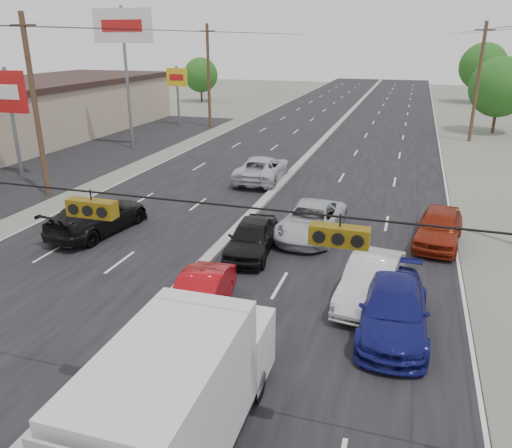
{
  "coord_description": "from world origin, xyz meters",
  "views": [
    {
      "loc": [
        7.52,
        -8.13,
        8.69
      ],
      "look_at": [
        2.35,
        8.41,
        2.2
      ],
      "focal_mm": 35.0,
      "sensor_mm": 36.0,
      "label": 1
    }
  ],
  "objects_px": {
    "queue_car_c": "(311,221)",
    "oncoming_far": "(262,169)",
    "utility_pole_left_c": "(209,76)",
    "queue_car_d": "(393,310)",
    "box_truck": "(183,395)",
    "queue_car_a": "(252,238)",
    "queue_car_e": "(439,227)",
    "oncoming_near": "(98,216)",
    "red_sedan": "(200,296)",
    "utility_pole_right_c": "(478,82)",
    "utility_pole_left_b": "(35,107)",
    "queue_car_b": "(371,281)",
    "pole_sign_far": "(177,82)",
    "pole_sign_billboard": "(123,35)",
    "tree_left_far": "(201,75)",
    "tree_right_mid": "(500,87)",
    "tree_right_far": "(483,67)",
    "pole_sign_mid": "(9,98)"
  },
  "relations": [
    {
      "from": "utility_pole_left_b",
      "to": "utility_pole_right_c",
      "type": "distance_m",
      "value": 35.36
    },
    {
      "from": "utility_pole_left_c",
      "to": "pole_sign_billboard",
      "type": "distance_m",
      "value": 12.73
    },
    {
      "from": "utility_pole_left_b",
      "to": "queue_car_d",
      "type": "xyz_separation_m",
      "value": [
        20.05,
        -8.87,
        -4.36
      ]
    },
    {
      "from": "pole_sign_far",
      "to": "queue_car_c",
      "type": "relative_size",
      "value": 1.14
    },
    {
      "from": "tree_right_far",
      "to": "box_truck",
      "type": "distance_m",
      "value": 71.61
    },
    {
      "from": "utility_pole_left_b",
      "to": "queue_car_d",
      "type": "height_order",
      "value": "utility_pole_left_b"
    },
    {
      "from": "box_truck",
      "to": "queue_car_a",
      "type": "relative_size",
      "value": 1.46
    },
    {
      "from": "queue_car_a",
      "to": "pole_sign_billboard",
      "type": "bearing_deg",
      "value": 127.76
    },
    {
      "from": "tree_right_mid",
      "to": "utility_pole_right_c",
      "type": "bearing_deg",
      "value": -116.57
    },
    {
      "from": "queue_car_b",
      "to": "oncoming_far",
      "type": "relative_size",
      "value": 0.8
    },
    {
      "from": "pole_sign_mid",
      "to": "pole_sign_billboard",
      "type": "distance_m",
      "value": 10.97
    },
    {
      "from": "pole_sign_billboard",
      "to": "tree_left_far",
      "type": "relative_size",
      "value": 1.8
    },
    {
      "from": "queue_car_d",
      "to": "oncoming_far",
      "type": "xyz_separation_m",
      "value": [
        -8.95,
        15.6,
        0.05
      ]
    },
    {
      "from": "pole_sign_far",
      "to": "queue_car_e",
      "type": "height_order",
      "value": "pole_sign_far"
    },
    {
      "from": "oncoming_near",
      "to": "utility_pole_left_c",
      "type": "bearing_deg",
      "value": -70.45
    },
    {
      "from": "box_truck",
      "to": "oncoming_near",
      "type": "height_order",
      "value": "box_truck"
    },
    {
      "from": "utility_pole_right_c",
      "to": "oncoming_near",
      "type": "height_order",
      "value": "utility_pole_right_c"
    },
    {
      "from": "queue_car_a",
      "to": "queue_car_e",
      "type": "height_order",
      "value": "queue_car_e"
    },
    {
      "from": "pole_sign_mid",
      "to": "queue_car_e",
      "type": "bearing_deg",
      "value": -8.64
    },
    {
      "from": "pole_sign_mid",
      "to": "pole_sign_far",
      "type": "bearing_deg",
      "value": 87.4
    },
    {
      "from": "queue_car_c",
      "to": "box_truck",
      "type": "bearing_deg",
      "value": -85.65
    },
    {
      "from": "pole_sign_mid",
      "to": "oncoming_near",
      "type": "distance_m",
      "value": 13.72
    },
    {
      "from": "utility_pole_left_c",
      "to": "queue_car_d",
      "type": "bearing_deg",
      "value": -59.38
    },
    {
      "from": "queue_car_b",
      "to": "utility_pole_left_c",
      "type": "bearing_deg",
      "value": 128.09
    },
    {
      "from": "utility_pole_left_b",
      "to": "utility_pole_left_c",
      "type": "bearing_deg",
      "value": 90.0
    },
    {
      "from": "utility_pole_left_c",
      "to": "utility_pole_right_c",
      "type": "distance_m",
      "value": 25.0
    },
    {
      "from": "utility_pole_left_b",
      "to": "box_truck",
      "type": "xyz_separation_m",
      "value": [
        16.0,
        -15.44,
        -3.46
      ]
    },
    {
      "from": "oncoming_near",
      "to": "oncoming_far",
      "type": "bearing_deg",
      "value": -106.18
    },
    {
      "from": "utility_pole_right_c",
      "to": "pole_sign_mid",
      "type": "distance_m",
      "value": 36.8
    },
    {
      "from": "utility_pole_right_c",
      "to": "red_sedan",
      "type": "height_order",
      "value": "utility_pole_right_c"
    },
    {
      "from": "red_sedan",
      "to": "queue_car_b",
      "type": "xyz_separation_m",
      "value": [
        5.3,
        2.64,
        0.08
      ]
    },
    {
      "from": "tree_right_mid",
      "to": "pole_sign_far",
      "type": "bearing_deg",
      "value": -170.84
    },
    {
      "from": "queue_car_d",
      "to": "utility_pole_left_b",
      "type": "bearing_deg",
      "value": 154.49
    },
    {
      "from": "pole_sign_mid",
      "to": "queue_car_a",
      "type": "distance_m",
      "value": 20.45
    },
    {
      "from": "utility_pole_left_c",
      "to": "pole_sign_far",
      "type": "distance_m",
      "value": 3.57
    },
    {
      "from": "tree_right_mid",
      "to": "oncoming_near",
      "type": "distance_m",
      "value": 40.44
    },
    {
      "from": "queue_car_c",
      "to": "oncoming_far",
      "type": "distance_m",
      "value": 9.73
    },
    {
      "from": "utility_pole_left_b",
      "to": "pole_sign_billboard",
      "type": "bearing_deg",
      "value": 98.75
    },
    {
      "from": "tree_left_far",
      "to": "tree_right_mid",
      "type": "relative_size",
      "value": 0.86
    },
    {
      "from": "pole_sign_billboard",
      "to": "queue_car_b",
      "type": "relative_size",
      "value": 2.37
    },
    {
      "from": "utility_pole_left_b",
      "to": "red_sedan",
      "type": "height_order",
      "value": "utility_pole_left_b"
    },
    {
      "from": "utility_pole_left_c",
      "to": "utility_pole_right_c",
      "type": "height_order",
      "value": "same"
    },
    {
      "from": "pole_sign_mid",
      "to": "pole_sign_billboard",
      "type": "xyz_separation_m",
      "value": [
        2.5,
        10.0,
        3.75
      ]
    },
    {
      "from": "utility_pole_right_c",
      "to": "pole_sign_mid",
      "type": "height_order",
      "value": "utility_pole_right_c"
    },
    {
      "from": "utility_pole_right_c",
      "to": "tree_right_mid",
      "type": "bearing_deg",
      "value": 63.43
    },
    {
      "from": "utility_pole_left_c",
      "to": "queue_car_c",
      "type": "distance_m",
      "value": 31.42
    },
    {
      "from": "box_truck",
      "to": "queue_car_c",
      "type": "height_order",
      "value": "box_truck"
    },
    {
      "from": "queue_car_d",
      "to": "utility_pole_right_c",
      "type": "bearing_deg",
      "value": 80.05
    },
    {
      "from": "utility_pole_left_c",
      "to": "utility_pole_right_c",
      "type": "bearing_deg",
      "value": 0.0
    },
    {
      "from": "red_sedan",
      "to": "queue_car_c",
      "type": "distance_m",
      "value": 8.37
    }
  ]
}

